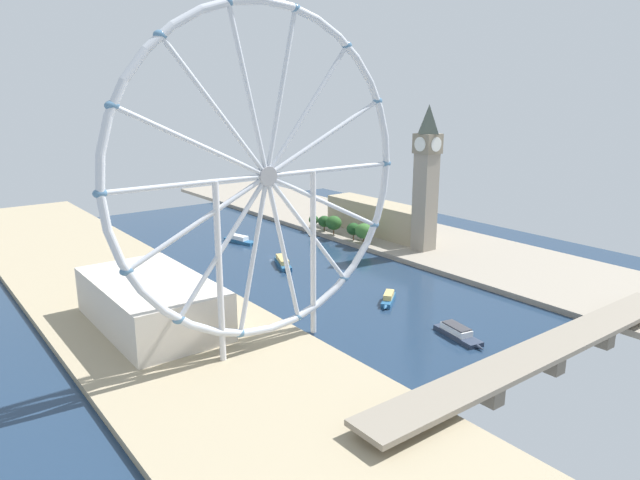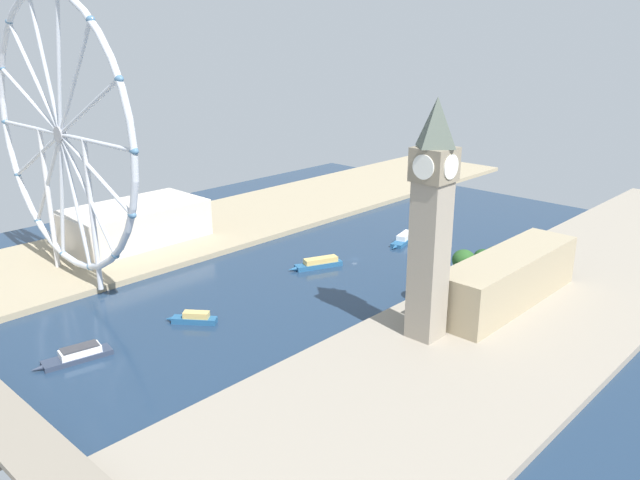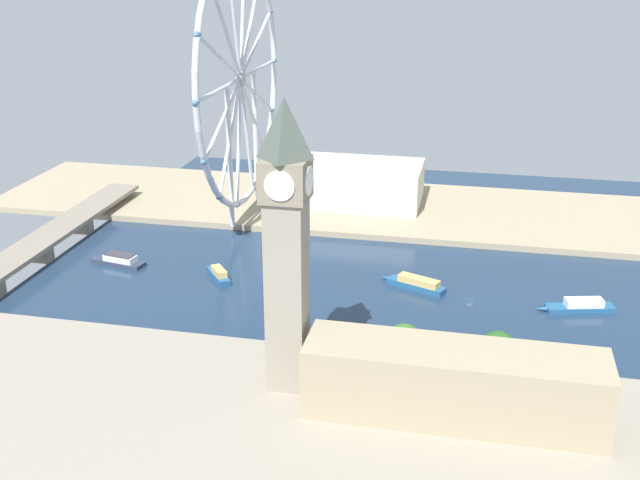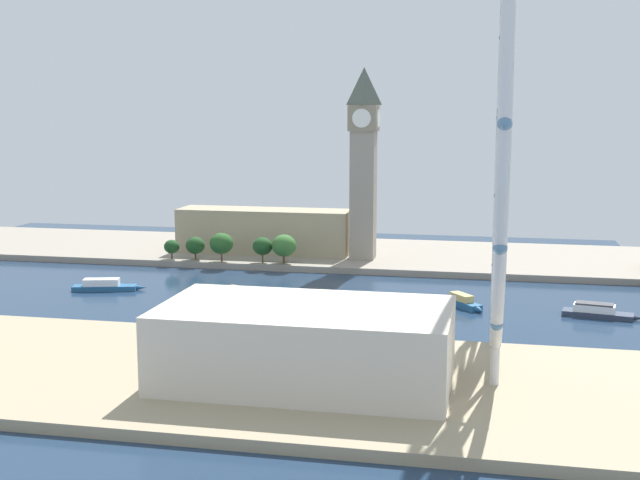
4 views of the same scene
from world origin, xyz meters
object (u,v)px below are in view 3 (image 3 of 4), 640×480
parliament_block (454,384)px  riverside_hall (349,183)px  tour_boat_1 (580,306)px  clock_tower (287,244)px  ferris_wheel (241,79)px  tour_boat_2 (416,284)px  tour_boat_0 (119,260)px  river_bridge (35,247)px  tour_boat_3 (218,274)px

parliament_block → riverside_hall: 205.68m
riverside_hall → tour_boat_1: 154.35m
clock_tower → parliament_block: bearing=-98.1°
riverside_hall → tour_boat_1: size_ratio=2.48×
ferris_wheel → tour_boat_2: (-69.86, -95.24, -69.47)m
clock_tower → parliament_block: clock_tower is taller
clock_tower → ferris_wheel: bearing=21.9°
clock_tower → tour_boat_0: clock_tower is taller
clock_tower → river_bridge: clock_tower is taller
parliament_block → riverside_hall: (194.94, 65.59, -0.64)m
river_bridge → tour_boat_3: size_ratio=9.40×
ferris_wheel → tour_boat_1: size_ratio=4.28×
tour_boat_1 → tour_boat_3: bearing=-14.3°
parliament_block → river_bridge: 210.76m
river_bridge → tour_boat_0: 39.02m
parliament_block → riverside_hall: bearing=18.6°
clock_tower → ferris_wheel: 171.17m
riverside_hall → tour_boat_0: (-101.77, 86.36, -11.34)m
river_bridge → tour_boat_0: bearing=-84.9°
ferris_wheel → tour_boat_3: ferris_wheel is taller
riverside_hall → tour_boat_0: 133.95m
clock_tower → parliament_block: 63.97m
clock_tower → tour_boat_3: size_ratio=4.68×
tour_boat_3 → clock_tower: bearing=175.2°
riverside_hall → river_bridge: 163.54m
ferris_wheel → river_bridge: bearing=135.0°
ferris_wheel → river_bridge: (-75.37, 75.50, -65.23)m
parliament_block → ferris_wheel: bearing=34.9°
riverside_hall → tour_boat_1: riverside_hall is taller
tour_boat_0 → tour_boat_2: (2.03, -132.12, 0.14)m
parliament_block → tour_boat_2: 97.96m
tour_boat_1 → ferris_wheel: bearing=-40.1°
riverside_hall → tour_boat_2: size_ratio=2.68×
tour_boat_3 → parliament_block: bearing=-167.8°
clock_tower → river_bridge: (82.31, 138.73, -44.35)m
tour_boat_3 → riverside_hall: bearing=-56.9°
tour_boat_2 → river_bridge: bearing=24.3°
tour_boat_2 → tour_boat_0: bearing=23.3°
clock_tower → tour_boat_1: (80.46, -96.80, -48.83)m
parliament_block → tour_boat_2: (95.20, 19.83, -11.84)m
parliament_block → tour_boat_2: parliament_block is taller
parliament_block → river_bridge: bearing=64.8°
tour_boat_2 → tour_boat_3: size_ratio=1.46×
riverside_hall → river_bridge: bearing=130.1°
tour_boat_1 → tour_boat_2: tour_boat_2 is taller
clock_tower → tour_boat_2: bearing=-20.0°
tour_boat_0 → tour_boat_3: 48.80m
clock_tower → tour_boat_0: bearing=49.4°
tour_boat_0 → tour_boat_1: 196.99m
clock_tower → river_bridge: 167.30m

